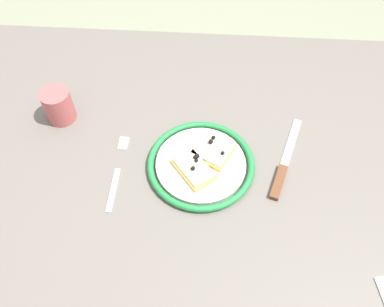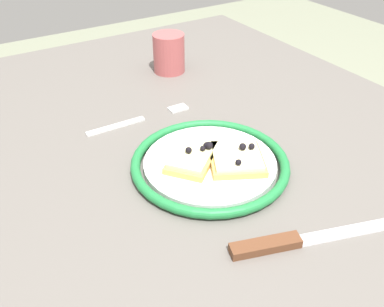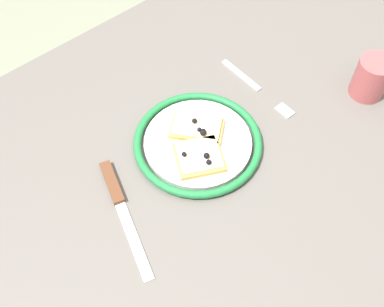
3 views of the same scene
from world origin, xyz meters
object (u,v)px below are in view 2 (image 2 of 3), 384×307
(plate, at_px, (210,163))
(dining_table, at_px, (211,190))
(pizza_slice_near, at_px, (239,158))
(cup, at_px, (169,53))
(fork, at_px, (140,119))
(pizza_slice_far, at_px, (194,156))
(knife, at_px, (290,241))

(plate, bearing_deg, dining_table, 142.00)
(pizza_slice_near, height_order, cup, cup)
(dining_table, height_order, fork, fork)
(pizza_slice_near, height_order, pizza_slice_far, same)
(pizza_slice_near, bearing_deg, plate, -125.00)
(fork, height_order, cup, cup)
(knife, xyz_separation_m, cup, (-0.54, 0.13, 0.04))
(dining_table, bearing_deg, fork, -157.78)
(knife, bearing_deg, pizza_slice_near, 166.15)
(dining_table, height_order, knife, knife)
(cup, bearing_deg, fork, -43.08)
(dining_table, relative_size, fork, 5.93)
(plate, xyz_separation_m, knife, (0.18, -0.00, -0.00))
(cup, bearing_deg, pizza_slice_near, -13.29)
(knife, distance_m, fork, 0.37)
(pizza_slice_far, bearing_deg, plate, 53.08)
(plate, height_order, knife, plate)
(knife, bearing_deg, cup, 166.54)
(pizza_slice_near, bearing_deg, dining_table, -176.64)
(pizza_slice_far, xyz_separation_m, cup, (-0.34, 0.14, 0.02))
(plate, xyz_separation_m, pizza_slice_near, (0.03, 0.04, 0.01))
(plate, bearing_deg, pizza_slice_near, 55.00)
(pizza_slice_far, bearing_deg, fork, -177.29)
(pizza_slice_near, height_order, knife, pizza_slice_near)
(dining_table, distance_m, pizza_slice_near, 0.13)
(plate, distance_m, fork, 0.19)
(dining_table, xyz_separation_m, pizza_slice_near, (0.07, 0.00, 0.11))
(pizza_slice_near, bearing_deg, knife, -13.85)
(pizza_slice_near, relative_size, fork, 0.56)
(dining_table, height_order, cup, cup)
(plate, xyz_separation_m, cup, (-0.35, 0.12, 0.03))
(fork, relative_size, cup, 2.36)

